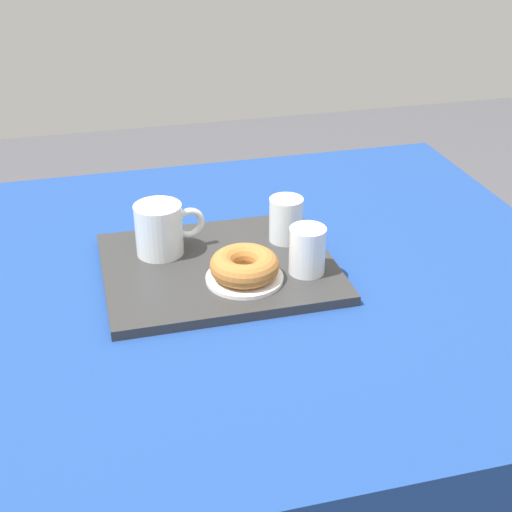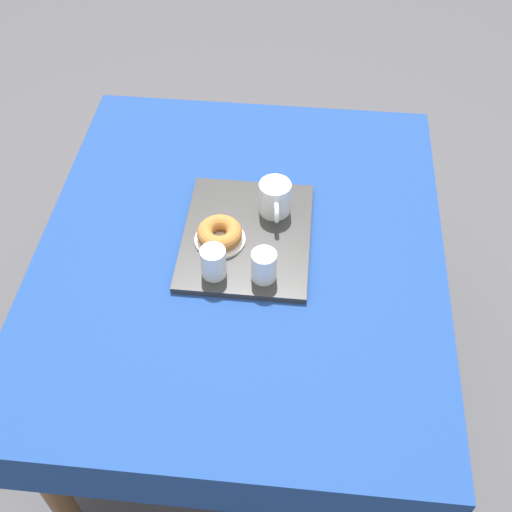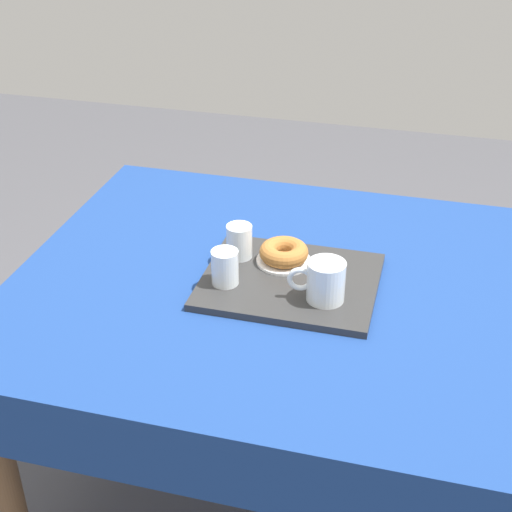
% 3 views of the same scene
% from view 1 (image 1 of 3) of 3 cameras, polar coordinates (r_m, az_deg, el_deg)
% --- Properties ---
extents(dining_table, '(1.24, 1.05, 0.74)m').
position_cam_1_polar(dining_table, '(1.32, -1.41, -5.12)').
color(dining_table, navy).
rests_on(dining_table, ground).
extents(serving_tray, '(0.40, 0.33, 0.02)m').
position_cam_1_polar(serving_tray, '(1.27, -2.95, -0.93)').
color(serving_tray, '#2D2D2D').
rests_on(serving_tray, dining_table).
extents(tea_mug_left, '(0.13, 0.08, 0.09)m').
position_cam_1_polar(tea_mug_left, '(1.29, -7.57, 2.00)').
color(tea_mug_left, white).
rests_on(tea_mug_left, serving_tray).
extents(water_glass_near, '(0.06, 0.06, 0.08)m').
position_cam_1_polar(water_glass_near, '(1.33, 2.38, 2.72)').
color(water_glass_near, white).
rests_on(water_glass_near, serving_tray).
extents(water_glass_far, '(0.06, 0.06, 0.08)m').
position_cam_1_polar(water_glass_far, '(1.22, 4.07, 0.34)').
color(water_glass_far, white).
rests_on(water_glass_far, serving_tray).
extents(donut_plate_left, '(0.13, 0.13, 0.01)m').
position_cam_1_polar(donut_plate_left, '(1.21, -1.09, -1.77)').
color(donut_plate_left, white).
rests_on(donut_plate_left, serving_tray).
extents(sugar_donut_left, '(0.12, 0.12, 0.04)m').
position_cam_1_polar(sugar_donut_left, '(1.20, -1.10, -0.79)').
color(sugar_donut_left, '#A3662D').
rests_on(sugar_donut_left, donut_plate_left).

